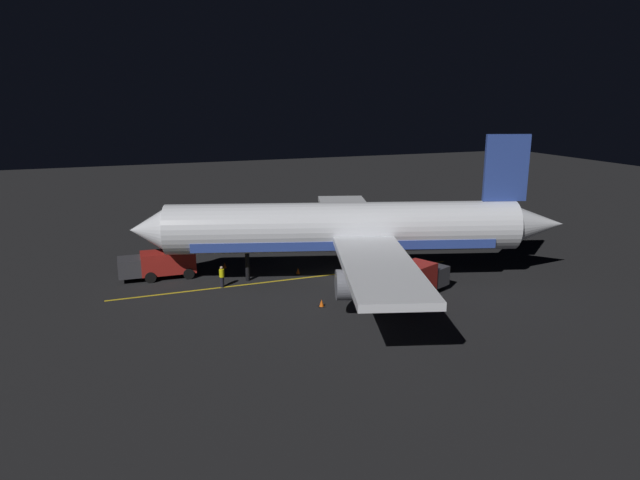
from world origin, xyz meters
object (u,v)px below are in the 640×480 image
(traffic_cone_near_left, at_px, (225,266))
(traffic_cone_under_wing, at_px, (322,303))
(baggage_truck, at_px, (160,264))
(traffic_cone_near_right, at_px, (298,271))
(airliner, at_px, (350,229))
(ground_crew_worker, at_px, (222,277))
(catering_truck, at_px, (413,281))

(traffic_cone_near_left, relative_size, traffic_cone_under_wing, 1.00)
(baggage_truck, relative_size, traffic_cone_near_right, 11.34)
(airliner, height_order, traffic_cone_under_wing, airliner)
(baggage_truck, height_order, ground_crew_worker, baggage_truck)
(ground_crew_worker, xyz_separation_m, traffic_cone_near_right, (1.14, -6.74, -0.64))
(traffic_cone_near_right, bearing_deg, ground_crew_worker, 99.63)
(ground_crew_worker, bearing_deg, traffic_cone_near_right, -80.37)
(traffic_cone_near_left, bearing_deg, baggage_truck, 99.09)
(baggage_truck, relative_size, catering_truck, 0.94)
(baggage_truck, height_order, traffic_cone_near_right, baggage_truck)
(airliner, relative_size, traffic_cone_near_left, 63.88)
(airliner, relative_size, catering_truck, 5.29)
(baggage_truck, xyz_separation_m, traffic_cone_near_right, (-3.00, -11.07, -0.93))
(traffic_cone_near_left, bearing_deg, traffic_cone_near_right, -125.11)
(catering_truck, xyz_separation_m, traffic_cone_near_right, (8.61, 6.22, -1.07))
(catering_truck, distance_m, traffic_cone_under_wing, 7.19)
(baggage_truck, xyz_separation_m, traffic_cone_under_wing, (-11.00, -10.21, -0.93))
(ground_crew_worker, distance_m, traffic_cone_near_right, 6.87)
(traffic_cone_near_right, bearing_deg, airliner, -126.01)
(catering_truck, height_order, ground_crew_worker, catering_truck)
(baggage_truck, relative_size, traffic_cone_under_wing, 11.34)
(catering_truck, relative_size, traffic_cone_near_right, 12.07)
(airliner, bearing_deg, baggage_truck, 69.01)
(catering_truck, bearing_deg, ground_crew_worker, 60.06)
(catering_truck, bearing_deg, traffic_cone_near_right, 35.83)
(baggage_truck, height_order, catering_truck, catering_truck)
(ground_crew_worker, xyz_separation_m, traffic_cone_near_left, (5.03, -1.22, -0.64))
(airliner, relative_size, ground_crew_worker, 20.19)
(airliner, height_order, ground_crew_worker, airliner)
(airliner, height_order, traffic_cone_near_left, airliner)
(airliner, bearing_deg, catering_truck, -156.65)
(airliner, distance_m, ground_crew_worker, 11.01)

